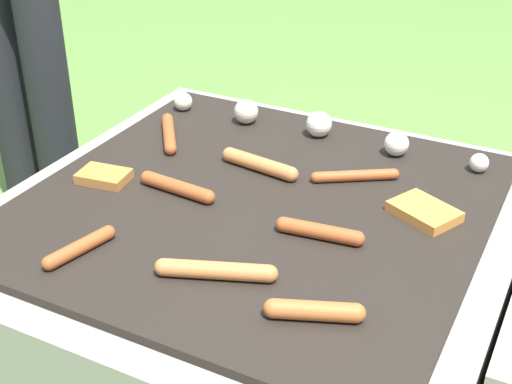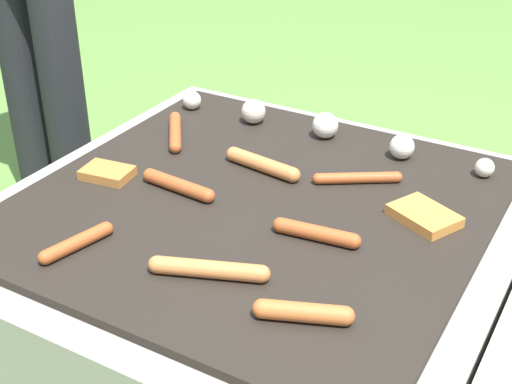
{
  "view_description": "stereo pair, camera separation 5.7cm",
  "coord_description": "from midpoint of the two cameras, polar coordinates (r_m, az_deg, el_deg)",
  "views": [
    {
      "loc": [
        0.55,
        -1.07,
        1.13
      ],
      "look_at": [
        0.0,
        0.0,
        0.45
      ],
      "focal_mm": 50.0,
      "sensor_mm": 36.0,
      "label": 1
    },
    {
      "loc": [
        0.6,
        -1.04,
        1.13
      ],
      "look_at": [
        0.0,
        0.0,
        0.45
      ],
      "focal_mm": 50.0,
      "sensor_mm": 36.0,
      "label": 2
    }
  ],
  "objects": [
    {
      "name": "sausage_back_right",
      "position": [
        1.42,
        -7.47,
        0.38
      ],
      "size": [
        0.18,
        0.04,
        0.03
      ],
      "color": "#A34C23",
      "rests_on": "grill"
    },
    {
      "name": "mushroom_row",
      "position": [
        1.65,
        3.14,
        5.42
      ],
      "size": [
        0.77,
        0.07,
        0.06
      ],
      "color": "beige",
      "rests_on": "grill"
    },
    {
      "name": "grill",
      "position": [
        1.51,
        -1.08,
        -7.85
      ],
      "size": [
        0.98,
        0.98,
        0.43
      ],
      "color": "gray",
      "rests_on": "ground_plane"
    },
    {
      "name": "sausage_front_right",
      "position": [
        1.5,
        -0.8,
        2.24
      ],
      "size": [
        0.19,
        0.05,
        0.03
      ],
      "color": "#C6753D",
      "rests_on": "grill"
    },
    {
      "name": "sausage_mid_left",
      "position": [
        1.18,
        -4.62,
        -6.29
      ],
      "size": [
        0.19,
        0.09,
        0.03
      ],
      "color": "#C6753D",
      "rests_on": "grill"
    },
    {
      "name": "sausage_mid_right",
      "position": [
        1.28,
        -15.18,
        -4.31
      ],
      "size": [
        0.05,
        0.15,
        0.03
      ],
      "color": "#A34C23",
      "rests_on": "grill"
    },
    {
      "name": "sausage_back_left",
      "position": [
        1.47,
        6.84,
        1.3
      ],
      "size": [
        0.16,
        0.11,
        0.02
      ],
      "color": "#A34C23",
      "rests_on": "grill"
    },
    {
      "name": "sausage_front_left",
      "position": [
        1.28,
        3.84,
        -3.18
      ],
      "size": [
        0.16,
        0.04,
        0.03
      ],
      "color": "#A34C23",
      "rests_on": "grill"
    },
    {
      "name": "sausage_front_center",
      "position": [
        1.66,
        -7.97,
        4.66
      ],
      "size": [
        0.12,
        0.16,
        0.03
      ],
      "color": "#A34C23",
      "rests_on": "grill"
    },
    {
      "name": "bread_slice_center",
      "position": [
        1.37,
        12.15,
        -1.56
      ],
      "size": [
        0.15,
        0.13,
        0.02
      ],
      "color": "#D18438",
      "rests_on": "grill"
    },
    {
      "name": "bread_slice_left",
      "position": [
        1.5,
        -13.14,
        1.22
      ],
      "size": [
        0.11,
        0.08,
        0.02
      ],
      "color": "#B27033",
      "rests_on": "grill"
    },
    {
      "name": "ground_plane",
      "position": [
        1.65,
        -1.01,
        -13.75
      ],
      "size": [
        14.0,
        14.0,
        0.0
      ],
      "primitive_type": "plane",
      "color": "#567F38"
    },
    {
      "name": "sausage_back_center",
      "position": [
        1.09,
        3.18,
        -9.48
      ],
      "size": [
        0.15,
        0.08,
        0.03
      ],
      "color": "#B7602D",
      "rests_on": "grill"
    }
  ]
}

